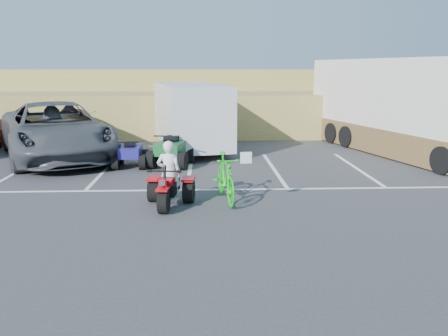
{
  "coord_description": "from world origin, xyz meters",
  "views": [
    {
      "loc": [
        0.47,
        -9.87,
        3.2
      ],
      "look_at": [
        0.9,
        0.49,
        1.0
      ],
      "focal_mm": 38.0,
      "sensor_mm": 36.0,
      "label": 1
    }
  ],
  "objects_px": {
    "rider": "(169,173)",
    "cargo_trailer": "(191,115)",
    "green_dirt_bike": "(225,178)",
    "grey_pickup": "(56,131)",
    "rv_motorhome": "(404,114)",
    "quad_atv_green": "(172,166)",
    "quad_atv_blue": "(131,167)",
    "red_trike_atv": "(168,207)"
  },
  "relations": [
    {
      "from": "cargo_trailer",
      "to": "quad_atv_green",
      "type": "height_order",
      "value": "cargo_trailer"
    },
    {
      "from": "green_dirt_bike",
      "to": "grey_pickup",
      "type": "height_order",
      "value": "grey_pickup"
    },
    {
      "from": "rv_motorhome",
      "to": "red_trike_atv",
      "type": "bearing_deg",
      "value": -156.78
    },
    {
      "from": "red_trike_atv",
      "to": "quad_atv_blue",
      "type": "relative_size",
      "value": 1.06
    },
    {
      "from": "rv_motorhome",
      "to": "quad_atv_green",
      "type": "height_order",
      "value": "rv_motorhome"
    },
    {
      "from": "green_dirt_bike",
      "to": "cargo_trailer",
      "type": "distance_m",
      "value": 7.5
    },
    {
      "from": "cargo_trailer",
      "to": "grey_pickup",
      "type": "bearing_deg",
      "value": -174.08
    },
    {
      "from": "red_trike_atv",
      "to": "green_dirt_bike",
      "type": "height_order",
      "value": "green_dirt_bike"
    },
    {
      "from": "rider",
      "to": "grey_pickup",
      "type": "relative_size",
      "value": 0.22
    },
    {
      "from": "red_trike_atv",
      "to": "cargo_trailer",
      "type": "relative_size",
      "value": 0.26
    },
    {
      "from": "green_dirt_bike",
      "to": "rv_motorhome",
      "type": "xyz_separation_m",
      "value": [
        6.98,
        6.24,
        0.93
      ]
    },
    {
      "from": "rider",
      "to": "green_dirt_bike",
      "type": "height_order",
      "value": "rider"
    },
    {
      "from": "rider",
      "to": "rv_motorhome",
      "type": "height_order",
      "value": "rv_motorhome"
    },
    {
      "from": "grey_pickup",
      "to": "rv_motorhome",
      "type": "relative_size",
      "value": 0.72
    },
    {
      "from": "green_dirt_bike",
      "to": "quad_atv_green",
      "type": "distance_m",
      "value": 4.65
    },
    {
      "from": "cargo_trailer",
      "to": "green_dirt_bike",
      "type": "bearing_deg",
      "value": -93.76
    },
    {
      "from": "quad_atv_blue",
      "to": "red_trike_atv",
      "type": "bearing_deg",
      "value": -72.62
    },
    {
      "from": "red_trike_atv",
      "to": "quad_atv_blue",
      "type": "distance_m",
      "value": 4.91
    },
    {
      "from": "cargo_trailer",
      "to": "rv_motorhome",
      "type": "xyz_separation_m",
      "value": [
        8.01,
        -1.15,
        0.12
      ]
    },
    {
      "from": "grey_pickup",
      "to": "rv_motorhome",
      "type": "height_order",
      "value": "rv_motorhome"
    },
    {
      "from": "quad_atv_blue",
      "to": "quad_atv_green",
      "type": "relative_size",
      "value": 0.83
    },
    {
      "from": "green_dirt_bike",
      "to": "quad_atv_green",
      "type": "bearing_deg",
      "value": 101.41
    },
    {
      "from": "rider",
      "to": "rv_motorhome",
      "type": "distance_m",
      "value": 10.61
    },
    {
      "from": "red_trike_atv",
      "to": "quad_atv_green",
      "type": "bearing_deg",
      "value": 99.45
    },
    {
      "from": "grey_pickup",
      "to": "rv_motorhome",
      "type": "bearing_deg",
      "value": -23.01
    },
    {
      "from": "cargo_trailer",
      "to": "quad_atv_blue",
      "type": "bearing_deg",
      "value": -132.5
    },
    {
      "from": "green_dirt_bike",
      "to": "rv_motorhome",
      "type": "height_order",
      "value": "rv_motorhome"
    },
    {
      "from": "quad_atv_blue",
      "to": "rider",
      "type": "bearing_deg",
      "value": -71.85
    },
    {
      "from": "rv_motorhome",
      "to": "quad_atv_blue",
      "type": "xyz_separation_m",
      "value": [
        -9.9,
        -2.03,
        -1.51
      ]
    },
    {
      "from": "rider",
      "to": "quad_atv_blue",
      "type": "height_order",
      "value": "rider"
    },
    {
      "from": "rv_motorhome",
      "to": "quad_atv_blue",
      "type": "distance_m",
      "value": 10.22
    },
    {
      "from": "green_dirt_bike",
      "to": "quad_atv_blue",
      "type": "distance_m",
      "value": 5.16
    },
    {
      "from": "quad_atv_blue",
      "to": "grey_pickup",
      "type": "bearing_deg",
      "value": 149.09
    },
    {
      "from": "rv_motorhome",
      "to": "quad_atv_blue",
      "type": "height_order",
      "value": "rv_motorhome"
    },
    {
      "from": "grey_pickup",
      "to": "cargo_trailer",
      "type": "distance_m",
      "value": 5.04
    },
    {
      "from": "rider",
      "to": "cargo_trailer",
      "type": "distance_m",
      "value": 7.71
    },
    {
      "from": "green_dirt_bike",
      "to": "grey_pickup",
      "type": "bearing_deg",
      "value": 126.08
    },
    {
      "from": "red_trike_atv",
      "to": "quad_atv_blue",
      "type": "height_order",
      "value": "red_trike_atv"
    },
    {
      "from": "quad_atv_blue",
      "to": "green_dirt_bike",
      "type": "bearing_deg",
      "value": -56.41
    },
    {
      "from": "rider",
      "to": "rv_motorhome",
      "type": "xyz_separation_m",
      "value": [
        8.32,
        6.53,
        0.74
      ]
    },
    {
      "from": "rider",
      "to": "green_dirt_bike",
      "type": "distance_m",
      "value": 1.39
    },
    {
      "from": "rv_motorhome",
      "to": "quad_atv_blue",
      "type": "relative_size",
      "value": 7.03
    }
  ]
}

